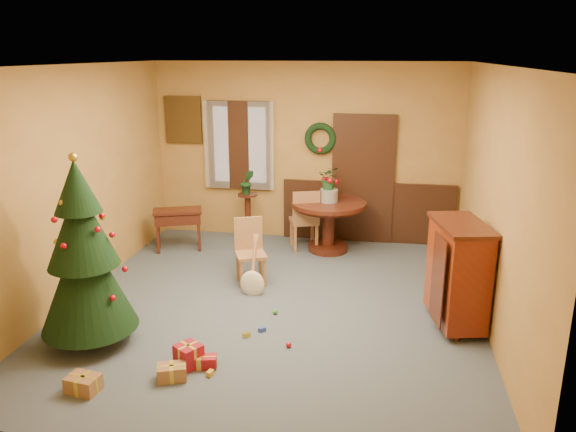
% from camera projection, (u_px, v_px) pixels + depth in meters
% --- Properties ---
extents(room_envelope, '(5.50, 5.50, 5.50)m').
position_uv_depth(room_envelope, '(317.00, 174.00, 9.20)').
color(room_envelope, '#384452').
rests_on(room_envelope, ground).
extents(dining_table, '(1.17, 1.17, 0.80)m').
position_uv_depth(dining_table, '(329.00, 217.00, 8.77)').
color(dining_table, black).
rests_on(dining_table, floor).
extents(urn, '(0.27, 0.27, 0.20)m').
position_uv_depth(urn, '(329.00, 195.00, 8.67)').
color(urn, slate).
rests_on(urn, dining_table).
extents(centerpiece_plant, '(0.33, 0.28, 0.36)m').
position_uv_depth(centerpiece_plant, '(329.00, 178.00, 8.60)').
color(centerpiece_plant, '#1E4C23').
rests_on(centerpiece_plant, urn).
extents(chair_near, '(0.51, 0.51, 0.90)m').
position_uv_depth(chair_near, '(250.00, 249.00, 7.59)').
color(chair_near, brown).
rests_on(chair_near, floor).
extents(chair_far, '(0.54, 0.54, 0.98)m').
position_uv_depth(chair_far, '(305.00, 218.00, 8.82)').
color(chair_far, brown).
rests_on(chair_far, floor).
extents(guitar, '(0.45, 0.55, 0.73)m').
position_uv_depth(guitar, '(252.00, 268.00, 7.20)').
color(guitar, beige).
rests_on(guitar, floor).
extents(plant_stand, '(0.32, 0.32, 0.82)m').
position_uv_depth(plant_stand, '(248.00, 212.00, 9.18)').
color(plant_stand, black).
rests_on(plant_stand, floor).
extents(stand_plant, '(0.27, 0.25, 0.40)m').
position_uv_depth(stand_plant, '(247.00, 182.00, 9.03)').
color(stand_plant, '#19471E').
rests_on(stand_plant, plant_stand).
extents(christmas_tree, '(1.01, 1.01, 2.09)m').
position_uv_depth(christmas_tree, '(84.00, 257.00, 5.84)').
color(christmas_tree, '#382111').
rests_on(christmas_tree, floor).
extents(writing_desk, '(0.83, 0.61, 0.66)m').
position_uv_depth(writing_desk, '(178.00, 220.00, 8.82)').
color(writing_desk, black).
rests_on(writing_desk, floor).
extents(sideboard, '(0.70, 1.05, 1.24)m').
position_uv_depth(sideboard, '(458.00, 272.00, 6.32)').
color(sideboard, '#58130A').
rests_on(sideboard, floor).
extents(gift_a, '(0.32, 0.25, 0.16)m').
position_uv_depth(gift_a, '(83.00, 384.00, 5.21)').
color(gift_a, brown).
rests_on(gift_a, floor).
extents(gift_b, '(0.32, 0.32, 0.23)m').
position_uv_depth(gift_b, '(189.00, 355.00, 5.62)').
color(gift_b, maroon).
rests_on(gift_b, floor).
extents(gift_c, '(0.32, 0.27, 0.15)m').
position_uv_depth(gift_c, '(172.00, 372.00, 5.40)').
color(gift_c, brown).
rests_on(gift_c, floor).
extents(gift_d, '(0.36, 0.21, 0.12)m').
position_uv_depth(gift_d, '(200.00, 362.00, 5.61)').
color(gift_d, maroon).
rests_on(gift_d, floor).
extents(toy_a, '(0.09, 0.09, 0.05)m').
position_uv_depth(toy_a, '(262.00, 329.00, 6.34)').
color(toy_a, '#2648A8').
rests_on(toy_a, floor).
extents(toy_b, '(0.06, 0.06, 0.06)m').
position_uv_depth(toy_b, '(275.00, 312.00, 6.75)').
color(toy_b, green).
rests_on(toy_b, floor).
extents(toy_c, '(0.07, 0.09, 0.05)m').
position_uv_depth(toy_c, '(210.00, 373.00, 5.48)').
color(toy_c, '#B49121').
rests_on(toy_c, floor).
extents(toy_d, '(0.06, 0.06, 0.06)m').
position_uv_depth(toy_d, '(289.00, 345.00, 6.00)').
color(toy_d, red).
rests_on(toy_d, floor).
extents(toy_e, '(0.09, 0.09, 0.05)m').
position_uv_depth(toy_e, '(246.00, 335.00, 6.22)').
color(toy_e, gold).
rests_on(toy_e, floor).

